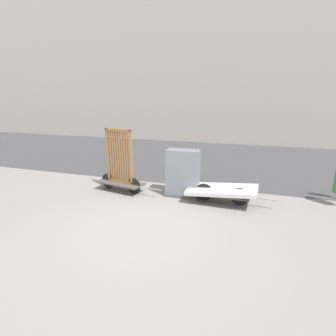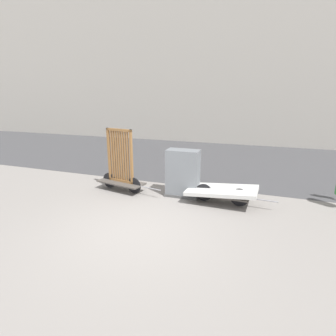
% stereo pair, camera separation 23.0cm
% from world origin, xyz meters
% --- Properties ---
extents(ground_plane, '(60.00, 60.00, 0.00)m').
position_xyz_m(ground_plane, '(0.00, 0.00, 0.00)').
color(ground_plane, gray).
extents(road_strip, '(56.00, 8.43, 0.01)m').
position_xyz_m(road_strip, '(0.00, 7.35, 0.00)').
color(road_strip, '#424244').
rests_on(road_strip, ground_plane).
extents(building_facade, '(48.00, 4.00, 15.51)m').
position_xyz_m(building_facade, '(0.00, 13.57, 7.76)').
color(building_facade, '#B2ADA3').
rests_on(building_facade, ground_plane).
extents(bike_cart_with_bedframe, '(2.23, 0.87, 1.93)m').
position_xyz_m(bike_cart_with_bedframe, '(-1.54, 2.06, 0.66)').
color(bike_cart_with_bedframe, '#4C4742').
rests_on(bike_cart_with_bedframe, ground_plane).
extents(bike_cart_with_mattress, '(2.42, 1.05, 0.51)m').
position_xyz_m(bike_cart_with_mattress, '(1.55, 2.06, 0.35)').
color(bike_cart_with_mattress, '#4C4742').
rests_on(bike_cart_with_mattress, ground_plane).
extents(utility_cabinet, '(1.00, 0.54, 1.38)m').
position_xyz_m(utility_cabinet, '(0.39, 2.27, 0.65)').
color(utility_cabinet, '#4C4C4C').
rests_on(utility_cabinet, ground_plane).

